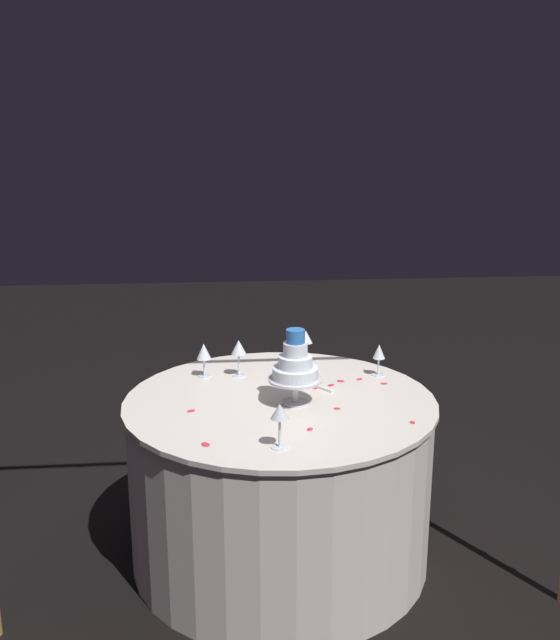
{
  "coord_description": "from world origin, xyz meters",
  "views": [
    {
      "loc": [
        0.24,
        2.69,
        1.77
      ],
      "look_at": [
        0.0,
        0.0,
        1.06
      ],
      "focal_mm": 39.06,
      "sensor_mm": 36.0,
      "label": 1
    }
  ],
  "objects_px": {
    "wine_glass_0": "(239,349)",
    "wine_glass_1": "(298,350)",
    "tiered_cake": "(295,366)",
    "cake_knife": "(311,384)",
    "wine_glass_4": "(306,338)",
    "decorative_arch": "(292,211)",
    "main_table": "(280,478)",
    "wine_glass_5": "(379,353)",
    "wine_glass_2": "(280,414)",
    "wine_glass_3": "(204,353)"
  },
  "relations": [
    {
      "from": "wine_glass_0",
      "to": "wine_glass_1",
      "type": "bearing_deg",
      "value": -175.57
    },
    {
      "from": "tiered_cake",
      "to": "wine_glass_0",
      "type": "bearing_deg",
      "value": -58.97
    },
    {
      "from": "wine_glass_1",
      "to": "cake_knife",
      "type": "relative_size",
      "value": 0.61
    },
    {
      "from": "cake_knife",
      "to": "tiered_cake",
      "type": "bearing_deg",
      "value": 65.87
    },
    {
      "from": "wine_glass_4",
      "to": "cake_knife",
      "type": "xyz_separation_m",
      "value": [
        0.02,
        0.38,
        -0.1
      ]
    },
    {
      "from": "decorative_arch",
      "to": "main_table",
      "type": "bearing_deg",
      "value": -89.99
    },
    {
      "from": "main_table",
      "to": "wine_glass_5",
      "type": "relative_size",
      "value": 8.84
    },
    {
      "from": "wine_glass_1",
      "to": "cake_knife",
      "type": "height_order",
      "value": "wine_glass_1"
    },
    {
      "from": "decorative_arch",
      "to": "wine_glass_4",
      "type": "distance_m",
      "value": 1.2
    },
    {
      "from": "wine_glass_4",
      "to": "wine_glass_5",
      "type": "bearing_deg",
      "value": 137.39
    },
    {
      "from": "wine_glass_2",
      "to": "cake_knife",
      "type": "relative_size",
      "value": 0.66
    },
    {
      "from": "wine_glass_1",
      "to": "cake_knife",
      "type": "distance_m",
      "value": 0.21
    },
    {
      "from": "wine_glass_0",
      "to": "cake_knife",
      "type": "xyz_separation_m",
      "value": [
        -0.31,
        0.15,
        -0.12
      ]
    },
    {
      "from": "main_table",
      "to": "wine_glass_3",
      "type": "relative_size",
      "value": 8.32
    },
    {
      "from": "main_table",
      "to": "wine_glass_4",
      "type": "distance_m",
      "value": 0.72
    },
    {
      "from": "wine_glass_5",
      "to": "cake_knife",
      "type": "distance_m",
      "value": 0.35
    },
    {
      "from": "cake_knife",
      "to": "wine_glass_4",
      "type": "bearing_deg",
      "value": -93.57
    },
    {
      "from": "decorative_arch",
      "to": "wine_glass_1",
      "type": "xyz_separation_m",
      "value": [
        -0.11,
        -0.74,
        -0.71
      ]
    },
    {
      "from": "wine_glass_1",
      "to": "tiered_cake",
      "type": "bearing_deg",
      "value": 81.71
    },
    {
      "from": "main_table",
      "to": "wine_glass_0",
      "type": "xyz_separation_m",
      "value": [
        0.16,
        -0.3,
        0.49
      ]
    },
    {
      "from": "wine_glass_4",
      "to": "cake_knife",
      "type": "distance_m",
      "value": 0.39
    },
    {
      "from": "main_table",
      "to": "wine_glass_3",
      "type": "distance_m",
      "value": 0.65
    },
    {
      "from": "cake_knife",
      "to": "decorative_arch",
      "type": "bearing_deg",
      "value": 75.38
    },
    {
      "from": "main_table",
      "to": "wine_glass_5",
      "type": "bearing_deg",
      "value": -151.82
    },
    {
      "from": "wine_glass_0",
      "to": "wine_glass_4",
      "type": "height_order",
      "value": "wine_glass_0"
    },
    {
      "from": "wine_glass_3",
      "to": "wine_glass_0",
      "type": "bearing_deg",
      "value": 178.03
    },
    {
      "from": "decorative_arch",
      "to": "wine_glass_5",
      "type": "xyz_separation_m",
      "value": [
        -0.47,
        -0.67,
        -0.71
      ]
    },
    {
      "from": "wine_glass_3",
      "to": "cake_knife",
      "type": "height_order",
      "value": "wine_glass_3"
    },
    {
      "from": "decorative_arch",
      "to": "wine_glass_4",
      "type": "bearing_deg",
      "value": -100.31
    },
    {
      "from": "tiered_cake",
      "to": "wine_glass_4",
      "type": "bearing_deg",
      "value": -101.26
    },
    {
      "from": "wine_glass_0",
      "to": "wine_glass_1",
      "type": "relative_size",
      "value": 1.13
    },
    {
      "from": "wine_glass_1",
      "to": "wine_glass_4",
      "type": "relative_size",
      "value": 1.05
    },
    {
      "from": "wine_glass_0",
      "to": "wine_glass_4",
      "type": "relative_size",
      "value": 1.19
    },
    {
      "from": "main_table",
      "to": "wine_glass_5",
      "type": "xyz_separation_m",
      "value": [
        -0.47,
        -0.25,
        0.47
      ]
    },
    {
      "from": "wine_glass_5",
      "to": "wine_glass_0",
      "type": "bearing_deg",
      "value": -4.47
    },
    {
      "from": "wine_glass_4",
      "to": "decorative_arch",
      "type": "bearing_deg",
      "value": 79.69
    },
    {
      "from": "wine_glass_3",
      "to": "cake_knife",
      "type": "distance_m",
      "value": 0.5
    },
    {
      "from": "wine_glass_4",
      "to": "main_table",
      "type": "bearing_deg",
      "value": 71.85
    },
    {
      "from": "wine_glass_1",
      "to": "wine_glass_3",
      "type": "bearing_deg",
      "value": 2.1
    },
    {
      "from": "wine_glass_1",
      "to": "wine_glass_3",
      "type": "relative_size",
      "value": 0.97
    },
    {
      "from": "wine_glass_3",
      "to": "wine_glass_4",
      "type": "bearing_deg",
      "value": -155.78
    },
    {
      "from": "tiered_cake",
      "to": "main_table",
      "type": "bearing_deg",
      "value": -45.41
    },
    {
      "from": "wine_glass_0",
      "to": "wine_glass_2",
      "type": "xyz_separation_m",
      "value": [
        -0.12,
        0.77,
        -0.0
      ]
    },
    {
      "from": "wine_glass_3",
      "to": "wine_glass_5",
      "type": "bearing_deg",
      "value": 176.02
    },
    {
      "from": "wine_glass_4",
      "to": "wine_glass_2",
      "type": "bearing_deg",
      "value": 77.75
    },
    {
      "from": "wine_glass_5",
      "to": "cake_knife",
      "type": "relative_size",
      "value": 0.59
    },
    {
      "from": "decorative_arch",
      "to": "tiered_cake",
      "type": "bearing_deg",
      "value": -98.79
    },
    {
      "from": "wine_glass_3",
      "to": "cake_knife",
      "type": "bearing_deg",
      "value": 161.3
    },
    {
      "from": "decorative_arch",
      "to": "cake_knife",
      "type": "bearing_deg",
      "value": -104.62
    },
    {
      "from": "decorative_arch",
      "to": "wine_glass_0",
      "type": "xyz_separation_m",
      "value": [
        0.16,
        -0.72,
        -0.69
      ]
    }
  ]
}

